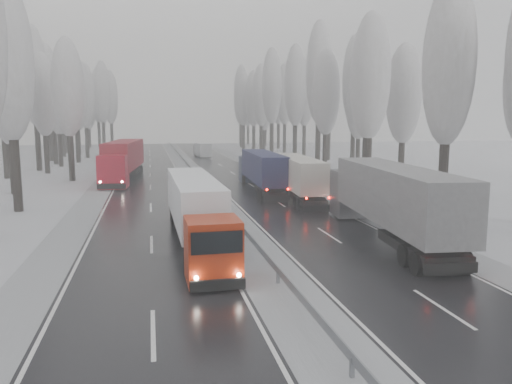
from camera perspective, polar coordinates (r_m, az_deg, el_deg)
name	(u,v)px	position (r m, az deg, el deg)	size (l,w,h in m)	color
ground	(307,321)	(18.04, 5.80, -14.41)	(260.00, 260.00, 0.00)	silver
carriageway_right	(263,193)	(47.50, 0.81, -0.08)	(7.50, 200.00, 0.03)	black
carriageway_left	(151,196)	(46.35, -11.95, -0.48)	(7.50, 200.00, 0.03)	black
median_slush	(208,194)	(46.63, -5.49, -0.27)	(3.00, 200.00, 0.04)	#A6A9AE
shoulder_right	(313,191)	(48.83, 6.49, 0.10)	(2.40, 200.00, 0.04)	#A6A9AE
shoulder_left	(94,198)	(46.62, -18.04, -0.65)	(2.40, 200.00, 0.04)	#A6A9AE
median_guardrail	(208,188)	(46.54, -5.50, 0.43)	(0.12, 200.00, 0.76)	slate
tree_16	(449,64)	(37.60, 21.20, 13.43)	(3.60, 3.60, 16.53)	black
tree_18	(370,77)	(47.31, 12.95, 12.65)	(3.60, 3.60, 16.58)	black
tree_19	(404,95)	(53.25, 16.55, 10.63)	(3.60, 3.60, 14.57)	black
tree_20	(367,89)	(56.05, 12.59, 11.38)	(3.60, 3.60, 15.71)	black
tree_21	(371,75)	(60.74, 13.00, 12.88)	(3.60, 3.60, 18.62)	black
tree_22	(326,93)	(65.39, 8.02, 11.12)	(3.60, 3.60, 15.86)	black
tree_23	(359,106)	(71.38, 11.70, 9.60)	(3.60, 3.60, 13.55)	black
tree_24	(319,73)	(70.99, 7.22, 13.29)	(3.60, 3.60, 20.49)	black
tree_25	(354,81)	(77.13, 11.19, 12.30)	(3.60, 3.60, 19.44)	black
tree_26	(295,86)	(80.54, 4.53, 11.96)	(3.60, 3.60, 18.78)	black
tree_27	(329,93)	(86.54, 8.39, 11.15)	(3.60, 3.60, 17.62)	black
tree_28	(272,87)	(90.55, 1.82, 11.91)	(3.60, 3.60, 19.62)	black
tree_29	(305,94)	(96.33, 5.58, 11.09)	(3.60, 3.60, 18.11)	black
tree_30	(261,96)	(100.02, 0.59, 10.94)	(3.60, 3.60, 17.86)	black
tree_31	(285,95)	(105.34, 3.31, 11.04)	(3.60, 3.60, 18.58)	black
tree_32	(254,99)	(107.36, -0.26, 10.58)	(3.60, 3.60, 17.33)	black
tree_33	(264,109)	(111.87, 0.91, 9.50)	(3.60, 3.60, 14.33)	black
tree_34	(243,99)	(114.16, -1.45, 10.54)	(3.60, 3.60, 17.63)	black
tree_35	(279,99)	(120.08, 2.59, 10.61)	(3.60, 3.60, 18.25)	black
tree_36	(241,94)	(124.14, -1.70, 11.12)	(3.60, 3.60, 20.23)	black
tree_37	(265,105)	(129.37, 1.08, 9.92)	(3.60, 3.60, 16.37)	black
tree_38	(240,102)	(134.77, -1.79, 10.29)	(3.60, 3.60, 17.97)	black
tree_39	(248,106)	(139.18, -0.93, 9.76)	(3.60, 3.60, 16.19)	black
tree_58	(8,62)	(41.81, -26.45, 13.16)	(3.60, 3.60, 17.21)	black
tree_60	(7,90)	(51.65, -26.53, 10.38)	(3.60, 3.60, 14.84)	black
tree_62	(68,88)	(60.29, -20.73, 11.02)	(3.60, 3.60, 16.04)	black
tree_63	(1,85)	(65.82, -27.16, 10.85)	(3.60, 3.60, 16.88)	black
tree_64	(43,95)	(69.84, -23.16, 10.13)	(3.60, 3.60, 15.42)	black
tree_65	(34,77)	(74.26, -24.06, 11.93)	(3.60, 3.60, 19.48)	black
tree_66	(58,99)	(79.30, -21.74, 9.82)	(3.60, 3.60, 15.23)	black
tree_67	(52,92)	(83.52, -22.27, 10.51)	(3.60, 3.60, 17.09)	black
tree_68	(75,95)	(85.78, -19.96, 10.36)	(3.60, 3.60, 16.65)	black
tree_69	(47,85)	(90.58, -22.75, 11.17)	(3.60, 3.60, 19.35)	black
tree_70	(85,96)	(95.75, -18.98, 10.31)	(3.60, 3.60, 17.09)	black
tree_71	(60,88)	(100.45, -21.49, 10.99)	(3.60, 3.60, 19.61)	black
tree_72	(77,105)	(105.30, -19.76, 9.37)	(3.60, 3.60, 15.11)	black
tree_73	(65,98)	(109.71, -21.03, 9.95)	(3.60, 3.60, 17.22)	black
tree_74	(102,93)	(115.72, -17.19, 10.79)	(3.60, 3.60, 19.68)	black
tree_75	(61,96)	(120.77, -21.39, 10.15)	(3.60, 3.60, 18.60)	black
tree_76	(110,98)	(124.96, -16.32, 10.29)	(3.60, 3.60, 18.55)	black
tree_77	(88,110)	(129.38, -18.65, 8.91)	(3.60, 3.60, 14.32)	black
tree_78	(97,96)	(131.84, -17.66, 10.39)	(3.60, 3.60, 19.55)	black
tree_79	(88,103)	(136.04, -18.65, 9.60)	(3.60, 3.60, 17.07)	black
truck_grey_tarp	(388,196)	(29.79, 14.81, -0.49)	(4.38, 17.11, 4.35)	#46454A
truck_blue_box	(261,168)	(48.36, 0.59, 2.71)	(3.00, 14.98, 3.82)	#1B2644
truck_cream_box	(296,174)	(44.30, 4.55, 2.07)	(3.32, 14.50, 3.69)	beige
box_truck_distant	(202,150)	(93.48, -6.16, 4.81)	(2.76, 7.01, 2.55)	silver
truck_red_white	(196,207)	(27.60, -6.89, -1.76)	(2.48, 14.44, 3.69)	#A82409
truck_red_red	(123,158)	(58.25, -14.96, 3.77)	(4.42, 17.64, 4.49)	#AE091B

